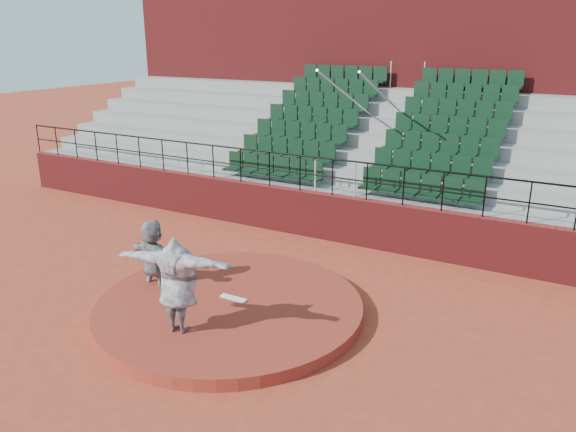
{
  "coord_description": "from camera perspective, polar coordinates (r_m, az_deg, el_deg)",
  "views": [
    {
      "loc": [
        6.14,
        -8.56,
        5.53
      ],
      "look_at": [
        0.0,
        2.5,
        1.4
      ],
      "focal_mm": 35.0,
      "sensor_mm": 36.0,
      "label": 1
    }
  ],
  "objects": [
    {
      "name": "press_box_facade",
      "position": [
        22.13,
        13.11,
        12.49
      ],
      "size": [
        24.0,
        3.0,
        7.1
      ],
      "primitive_type": "cube",
      "color": "maroon",
      "rests_on": "ground"
    },
    {
      "name": "seating_deck",
      "position": [
        18.72,
        9.2,
        5.23
      ],
      "size": [
        24.0,
        5.97,
        4.63
      ],
      "color": "gray",
      "rests_on": "ground"
    },
    {
      "name": "pitchers_mound",
      "position": [
        11.84,
        -5.96,
        -9.18
      ],
      "size": [
        5.5,
        5.5,
        0.25
      ],
      "primitive_type": "cylinder",
      "color": "maroon",
      "rests_on": "ground"
    },
    {
      "name": "ground",
      "position": [
        11.9,
        -5.94,
        -9.72
      ],
      "size": [
        90.0,
        90.0,
        0.0
      ],
      "primitive_type": "plane",
      "color": "#A63D25",
      "rests_on": "ground"
    },
    {
      "name": "boundary_wall",
      "position": [
        15.67,
        4.44,
        -0.13
      ],
      "size": [
        24.0,
        0.3,
        1.3
      ],
      "primitive_type": "cube",
      "color": "maroon",
      "rests_on": "ground"
    },
    {
      "name": "pitching_rubber",
      "position": [
        11.89,
        -5.56,
        -8.3
      ],
      "size": [
        0.6,
        0.15,
        0.03
      ],
      "primitive_type": "cube",
      "color": "white",
      "rests_on": "pitchers_mound"
    },
    {
      "name": "wall_railing",
      "position": [
        15.29,
        4.56,
        4.79
      ],
      "size": [
        24.04,
        0.05,
        1.03
      ],
      "color": "black",
      "rests_on": "boundary_wall"
    },
    {
      "name": "pitcher",
      "position": [
        10.48,
        -11.17,
        -6.84
      ],
      "size": [
        2.35,
        1.06,
        1.85
      ],
      "primitive_type": "imported",
      "rotation": [
        0.0,
        0.0,
        3.34
      ],
      "color": "black",
      "rests_on": "pitchers_mound"
    },
    {
      "name": "fielder",
      "position": [
        12.67,
        -13.48,
        -4.1
      ],
      "size": [
        1.61,
        0.58,
        1.71
      ],
      "primitive_type": "imported",
      "rotation": [
        0.0,
        0.0,
        3.1
      ],
      "color": "black",
      "rests_on": "ground"
    }
  ]
}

